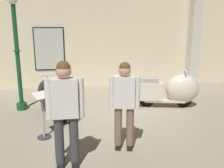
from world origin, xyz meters
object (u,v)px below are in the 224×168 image
Objects in this scene: lamppost at (17,52)px; visitor_1 at (124,100)px; scooter_0 at (52,97)px; visitor_0 at (65,108)px; info_stanchion at (43,119)px; scooter_1 at (172,90)px.

lamppost is 3.55m from visitor_1.
visitor_1 reaches higher than scooter_0.
visitor_0 reaches higher than info_stanchion.
lamppost is at bearing -173.31° from scooter_1.
lamppost reaches higher than visitor_0.
visitor_0 is 1.38m from info_stanchion.
visitor_1 is at bearing -66.50° from visitor_0.
visitor_0 is at bearing -124.59° from scooter_1.
info_stanchion is (-1.51, 0.68, -0.54)m from visitor_1.
visitor_0 is at bearing 127.44° from visitor_1.
scooter_1 is at bearing -47.71° from visitor_0.
visitor_0 is 1.06× the size of visitor_1.
scooter_0 is at bearing -165.89° from scooter_1.
scooter_0 is 0.99× the size of visitor_0.
visitor_0 is at bearing -65.88° from info_stanchion.
scooter_1 is 3.65m from info_stanchion.
visitor_0 is (-2.81, -2.65, 0.50)m from scooter_1.
scooter_0 is 1.41m from info_stanchion.
lamppost is (-4.16, 0.39, 1.08)m from scooter_1.
scooter_0 is 2.63m from visitor_0.
lamppost reaches higher than scooter_0.
info_stanchion is at bearing 78.87° from visitor_1.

